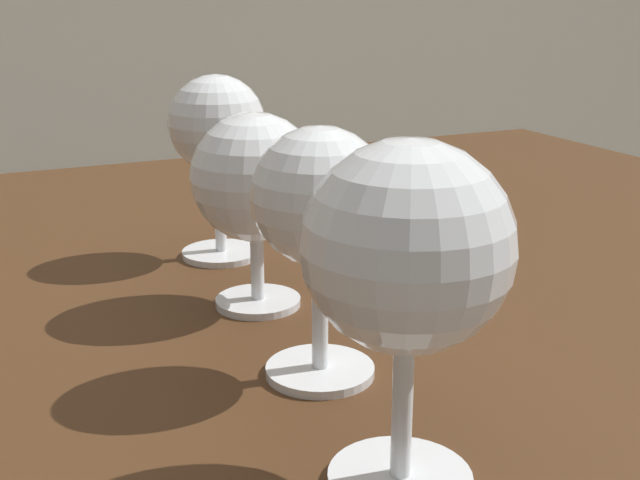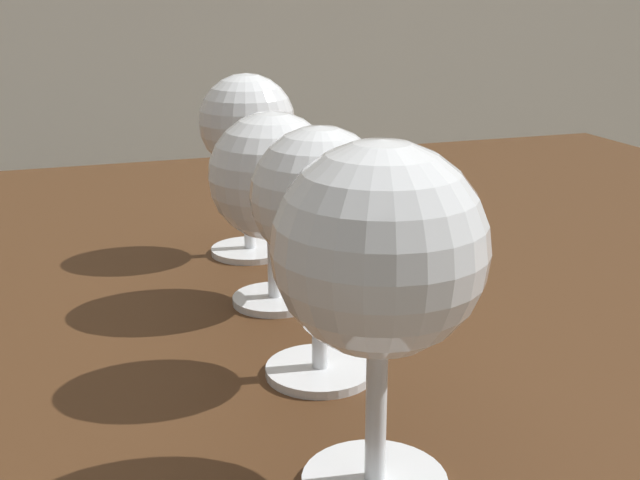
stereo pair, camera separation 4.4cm
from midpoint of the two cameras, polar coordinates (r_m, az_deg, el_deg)
The scene contains 5 objects.
dining_table at distance 0.68m, azimuth -2.12°, elevation -9.65°, with size 1.19×0.84×0.74m.
wine_glass_cabernet at distance 0.33m, azimuth 7.92°, elevation -1.06°, with size 0.09×0.09×0.15m.
wine_glass_white at distance 0.43m, azimuth 2.90°, elevation 2.48°, with size 0.07×0.07×0.14m.
wine_glass_empty at distance 0.54m, azimuth -0.94°, elevation 4.10°, with size 0.08×0.08×0.13m.
wine_glass_port at distance 0.65m, azimuth -2.70°, elevation 7.62°, with size 0.07×0.07×0.14m.
Camera 2 is at (-0.15, -0.59, 0.95)m, focal length 46.71 mm.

